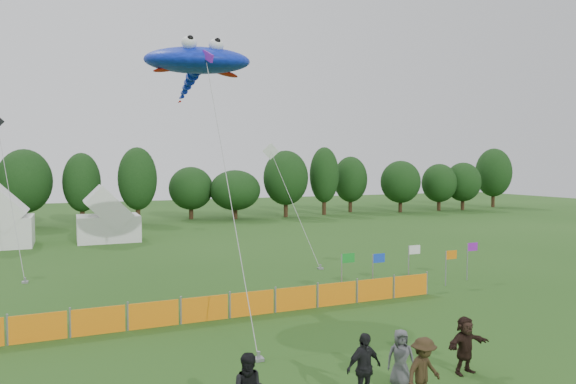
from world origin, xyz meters
name	(u,v)px	position (x,y,z in m)	size (l,w,h in m)	color
ground	(371,384)	(0.00, 0.00, 0.00)	(160.00, 160.00, 0.00)	#234C16
treeline	(161,184)	(1.61, 44.93, 4.18)	(104.57, 8.78, 8.36)	#382314
tent_left	(2,222)	(-12.44, 32.25, 1.91)	(4.29, 4.29, 3.78)	white
tent_right	(108,220)	(-4.80, 32.24, 1.75)	(4.92, 3.94, 3.47)	white
barrier_fence	(229,306)	(-1.90, 7.69, 0.50)	(19.90, 0.06, 1.00)	orange
flag_row	(412,261)	(8.16, 9.02, 1.35)	(8.73, 0.72, 2.16)	gray
spectator_c	(424,372)	(0.53, -1.64, 0.90)	(1.16, 0.67, 1.80)	#312413
spectator_d	(364,368)	(-0.81, -0.90, 0.93)	(1.09, 0.45, 1.86)	black
spectator_e	(401,358)	(0.68, -0.43, 0.81)	(0.79, 0.52, 1.62)	#4B4C50
spectator_f	(465,345)	(2.99, -0.45, 0.86)	(1.60, 0.51, 1.72)	black
stingray_kite	(196,63)	(-1.83, 13.25, 11.33)	(6.01, 16.96, 12.29)	#102DE7
small_kite_white	(282,178)	(6.14, 21.27, 5.31)	(1.25, 8.91, 7.91)	white
small_kite_dark	(6,174)	(-11.24, 23.19, 5.68)	(2.61, 8.62, 9.58)	black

